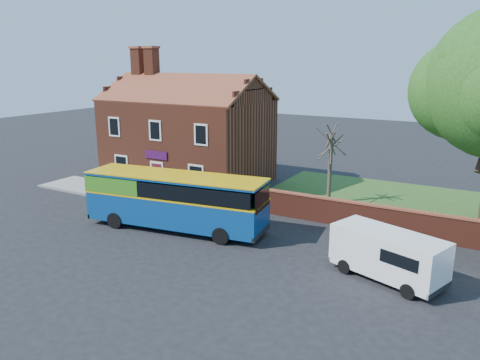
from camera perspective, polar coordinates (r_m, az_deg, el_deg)
The scene contains 9 objects.
ground at distance 25.84m, azimuth -8.39°, elevation -7.43°, with size 120.00×120.00×0.00m, color black.
pavement at distance 34.27m, azimuth -11.80°, elevation -1.98°, with size 18.00×3.50×0.12m, color gray.
kerb at distance 33.03m, azimuth -13.79°, elevation -2.69°, with size 18.00×0.15×0.14m, color slate.
grass_strip at distance 33.26m, azimuth 24.90°, elevation -3.62°, with size 26.00×12.00×0.04m, color #426B28.
shop_building at distance 37.92m, azimuth -6.37°, elevation 5.01°, with size 12.30×8.13×10.50m.
boundary_wall at distance 27.32m, azimuth 23.92°, elevation -5.52°, with size 22.00×0.38×1.60m.
bus at distance 27.29m, azimuth -8.48°, elevation -2.17°, with size 10.87×4.09×3.23m.
van_near at distance 21.99m, azimuth 17.63°, elevation -8.54°, with size 5.36×3.53×2.19m.
bare_tree at distance 32.14m, azimuth 10.92°, elevation 1.81°, with size 1.96×2.33×5.22m.
Camera 1 is at (14.93, -18.81, 9.54)m, focal length 35.00 mm.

